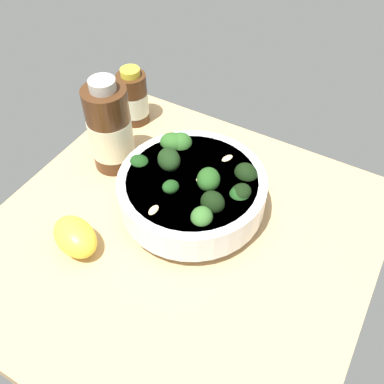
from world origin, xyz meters
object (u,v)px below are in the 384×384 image
at_px(bottle_tall, 133,99).
at_px(bottle_short, 110,130).
at_px(bowl_of_broccoli, 192,189).
at_px(lemon_wedge, 75,237).

height_order(bottle_tall, bottle_short, bottle_short).
xyz_separation_m(bowl_of_broccoli, bottle_short, (0.02, 0.17, 0.03)).
height_order(lemon_wedge, bottle_tall, bottle_tall).
distance_m(bowl_of_broccoli, bottle_short, 0.18).
distance_m(bottle_tall, bottle_short, 0.13).
height_order(bowl_of_broccoli, lemon_wedge, bowl_of_broccoli).
xyz_separation_m(bowl_of_broccoli, lemon_wedge, (-0.15, 0.11, -0.02)).
bearing_deg(bottle_tall, bowl_of_broccoli, -124.19).
bearing_deg(lemon_wedge, bowl_of_broccoli, -36.30).
relative_size(bowl_of_broccoli, bottle_tall, 2.03).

